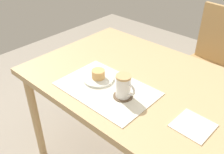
# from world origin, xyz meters

# --- Properties ---
(dining_table) EXTENTS (1.18, 0.82, 0.72)m
(dining_table) POSITION_xyz_m (0.00, 0.00, 0.64)
(dining_table) COLOR tan
(dining_table) RESTS_ON ground_plane
(wooden_chair) EXTENTS (0.47, 0.47, 0.91)m
(wooden_chair) POSITION_xyz_m (0.09, 0.78, 0.51)
(wooden_chair) COLOR tan
(wooden_chair) RESTS_ON ground_plane
(placemat) EXTENTS (0.48, 0.32, 0.00)m
(placemat) POSITION_xyz_m (-0.06, -0.19, 0.72)
(placemat) COLOR silver
(placemat) RESTS_ON dining_table
(pastry_plate) EXTENTS (0.16, 0.16, 0.01)m
(pastry_plate) POSITION_xyz_m (-0.14, -0.16, 0.73)
(pastry_plate) COLOR silver
(pastry_plate) RESTS_ON placemat
(pastry) EXTENTS (0.07, 0.07, 0.05)m
(pastry) POSITION_xyz_m (-0.14, -0.16, 0.76)
(pastry) COLOR #E0A860
(pastry) RESTS_ON pastry_plate
(coffee_coaster) EXTENTS (0.09, 0.09, 0.00)m
(coffee_coaster) POSITION_xyz_m (0.05, -0.18, 0.73)
(coffee_coaster) COLOR brown
(coffee_coaster) RESTS_ON placemat
(coffee_mug) EXTENTS (0.10, 0.07, 0.11)m
(coffee_mug) POSITION_xyz_m (0.05, -0.18, 0.79)
(coffee_mug) COLOR white
(coffee_mug) RESTS_ON coffee_coaster
(paper_napkin) EXTENTS (0.16, 0.16, 0.00)m
(paper_napkin) POSITION_xyz_m (0.38, -0.14, 0.72)
(paper_napkin) COLOR silver
(paper_napkin) RESTS_ON dining_table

